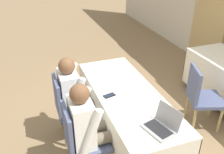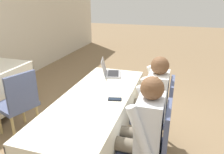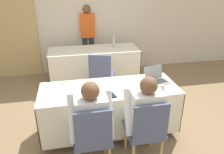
% 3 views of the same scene
% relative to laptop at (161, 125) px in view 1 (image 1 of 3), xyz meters
% --- Properties ---
extents(ground_plane, '(24.00, 24.00, 0.00)m').
position_rel_laptop_xyz_m(ground_plane, '(-0.71, -0.05, -0.78)').
color(ground_plane, '#846B4C').
extents(curtain_panel, '(0.95, 0.04, 2.65)m').
position_rel_laptop_xyz_m(curtain_panel, '(-2.38, 2.44, 0.54)').
color(curtain_panel, tan).
rests_on(curtain_panel, ground_plane).
extents(conference_table_near, '(1.92, 0.72, 0.74)m').
position_rel_laptop_xyz_m(conference_table_near, '(-0.71, -0.05, -0.23)').
color(conference_table_near, silver).
rests_on(conference_table_near, ground_plane).
extents(laptop, '(0.36, 0.33, 0.22)m').
position_rel_laptop_xyz_m(laptop, '(0.00, 0.00, 0.00)').
color(laptop, '#99999E').
rests_on(laptop, conference_table_near).
extents(cell_phone, '(0.10, 0.15, 0.01)m').
position_rel_laptop_xyz_m(cell_phone, '(-0.72, -0.28, -0.04)').
color(cell_phone, black).
rests_on(cell_phone, conference_table_near).
extents(paper_beside_laptop, '(0.28, 0.34, 0.00)m').
position_rel_laptop_xyz_m(paper_beside_laptop, '(-0.87, 0.01, -0.04)').
color(paper_beside_laptop, white).
rests_on(paper_beside_laptop, conference_table_near).
extents(paper_centre_table, '(0.23, 0.31, 0.00)m').
position_rel_laptop_xyz_m(paper_centre_table, '(-1.16, -0.09, -0.04)').
color(paper_centre_table, white).
rests_on(paper_centre_table, conference_table_near).
extents(chair_near_left, '(0.44, 0.44, 0.90)m').
position_rel_laptop_xyz_m(chair_near_left, '(-1.03, -0.72, -0.29)').
color(chair_near_left, tan).
rests_on(chair_near_left, ground_plane).
extents(chair_near_right, '(0.44, 0.44, 0.90)m').
position_rel_laptop_xyz_m(chair_near_right, '(-0.40, -0.72, -0.29)').
color(chair_near_right, tan).
rests_on(chair_near_right, ground_plane).
extents(chair_far_spare, '(0.56, 0.56, 0.90)m').
position_rel_laptop_xyz_m(chair_far_spare, '(-0.67, 1.03, -0.29)').
color(chair_far_spare, tan).
rests_on(chair_far_spare, ground_plane).
extents(person_checkered_shirt, '(0.50, 0.52, 1.16)m').
position_rel_laptop_xyz_m(person_checkered_shirt, '(-1.03, -0.62, -0.13)').
color(person_checkered_shirt, '#665B4C').
rests_on(person_checkered_shirt, ground_plane).
extents(person_white_shirt, '(0.50, 0.52, 1.16)m').
position_rel_laptop_xyz_m(person_white_shirt, '(-0.40, -0.62, -0.13)').
color(person_white_shirt, '#665B4C').
rests_on(person_white_shirt, ground_plane).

